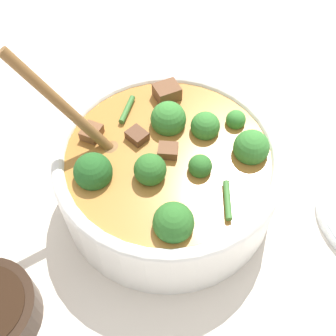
% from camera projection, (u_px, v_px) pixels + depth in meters
% --- Properties ---
extents(ground_plane, '(4.00, 4.00, 0.00)m').
position_uv_depth(ground_plane, '(168.00, 195.00, 0.56)').
color(ground_plane, silver).
extents(stew_bowl, '(0.27, 0.29, 0.22)m').
position_uv_depth(stew_bowl, '(168.00, 170.00, 0.51)').
color(stew_bowl, white).
rests_on(stew_bowl, ground_plane).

